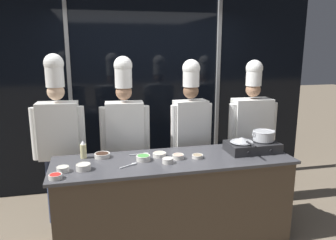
# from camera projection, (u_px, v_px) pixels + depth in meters

# --- Properties ---
(ground_plane) EXTENTS (24.00, 24.00, 0.00)m
(ground_plane) POSITION_uv_depth(u_px,v_px,m) (173.00, 238.00, 3.53)
(ground_plane) COLOR #7F705B
(window_wall_back) EXTENTS (4.94, 0.09, 2.70)m
(window_wall_back) POSITION_uv_depth(u_px,v_px,m) (147.00, 94.00, 4.66)
(window_wall_back) COLOR black
(window_wall_back) RESTS_ON ground_plane
(demo_counter) EXTENTS (2.43, 0.74, 0.90)m
(demo_counter) POSITION_uv_depth(u_px,v_px,m) (174.00, 199.00, 3.43)
(demo_counter) COLOR #4C3D2D
(demo_counter) RESTS_ON ground_plane
(portable_stove) EXTENTS (0.55, 0.34, 0.12)m
(portable_stove) POSITION_uv_depth(u_px,v_px,m) (252.00, 147.00, 3.55)
(portable_stove) COLOR #28282B
(portable_stove) RESTS_ON demo_counter
(frying_pan) EXTENTS (0.25, 0.42, 0.05)m
(frying_pan) POSITION_uv_depth(u_px,v_px,m) (242.00, 140.00, 3.49)
(frying_pan) COLOR #ADAFB5
(frying_pan) RESTS_ON portable_stove
(stock_pot) EXTENTS (0.26, 0.23, 0.11)m
(stock_pot) POSITION_uv_depth(u_px,v_px,m) (264.00, 135.00, 3.55)
(stock_pot) COLOR #B7BABF
(stock_pot) RESTS_ON portable_stove
(squeeze_bottle_oil) EXTENTS (0.06, 0.06, 0.19)m
(squeeze_bottle_oil) POSITION_uv_depth(u_px,v_px,m) (83.00, 150.00, 3.33)
(squeeze_bottle_oil) COLOR beige
(squeeze_bottle_oil) RESTS_ON demo_counter
(prep_bowl_scallions) EXTENTS (0.14, 0.14, 0.06)m
(prep_bowl_scallions) POSITION_uv_depth(u_px,v_px,m) (143.00, 158.00, 3.27)
(prep_bowl_scallions) COLOR silver
(prep_bowl_scallions) RESTS_ON demo_counter
(prep_bowl_bean_sprouts) EXTENTS (0.11, 0.11, 0.05)m
(prep_bowl_bean_sprouts) POSITION_uv_depth(u_px,v_px,m) (63.00, 169.00, 2.98)
(prep_bowl_bean_sprouts) COLOR silver
(prep_bowl_bean_sprouts) RESTS_ON demo_counter
(prep_bowl_chicken) EXTENTS (0.14, 0.14, 0.04)m
(prep_bowl_chicken) POSITION_uv_depth(u_px,v_px,m) (159.00, 154.00, 3.39)
(prep_bowl_chicken) COLOR silver
(prep_bowl_chicken) RESTS_ON demo_counter
(prep_bowl_rice) EXTENTS (0.11, 0.11, 0.05)m
(prep_bowl_rice) POSITION_uv_depth(u_px,v_px,m) (168.00, 160.00, 3.20)
(prep_bowl_rice) COLOR silver
(prep_bowl_rice) RESTS_ON demo_counter
(prep_bowl_garlic) EXTENTS (0.14, 0.14, 0.06)m
(prep_bowl_garlic) POSITION_uv_depth(u_px,v_px,m) (83.00, 167.00, 3.02)
(prep_bowl_garlic) COLOR silver
(prep_bowl_garlic) RESTS_ON demo_counter
(prep_bowl_shrimp) EXTENTS (0.12, 0.12, 0.05)m
(prep_bowl_shrimp) POSITION_uv_depth(u_px,v_px,m) (178.00, 156.00, 3.32)
(prep_bowl_shrimp) COLOR silver
(prep_bowl_shrimp) RESTS_ON demo_counter
(prep_bowl_bell_pepper) EXTENTS (0.12, 0.12, 0.04)m
(prep_bowl_bell_pepper) POSITION_uv_depth(u_px,v_px,m) (55.00, 176.00, 2.82)
(prep_bowl_bell_pepper) COLOR silver
(prep_bowl_bell_pepper) RESTS_ON demo_counter
(prep_bowl_mushrooms) EXTENTS (0.11, 0.11, 0.04)m
(prep_bowl_mushrooms) POSITION_uv_depth(u_px,v_px,m) (198.00, 156.00, 3.35)
(prep_bowl_mushrooms) COLOR silver
(prep_bowl_mushrooms) RESTS_ON demo_counter
(prep_bowl_soy_glaze) EXTENTS (0.16, 0.16, 0.05)m
(prep_bowl_soy_glaze) POSITION_uv_depth(u_px,v_px,m) (102.00, 155.00, 3.36)
(prep_bowl_soy_glaze) COLOR silver
(prep_bowl_soy_glaze) RESTS_ON demo_counter
(serving_spoon_slotted) EXTENTS (0.19, 0.13, 0.02)m
(serving_spoon_slotted) POSITION_uv_depth(u_px,v_px,m) (132.00, 164.00, 3.15)
(serving_spoon_slotted) COLOR #B2B5BA
(serving_spoon_slotted) RESTS_ON demo_counter
(serving_spoon_solid) EXTENTS (0.21, 0.05, 0.02)m
(serving_spoon_solid) POSITION_uv_depth(u_px,v_px,m) (143.00, 154.00, 3.46)
(serving_spoon_solid) COLOR #B2B5BA
(serving_spoon_solid) RESTS_ON demo_counter
(chef_head) EXTENTS (0.58, 0.26, 1.95)m
(chef_head) POSITION_uv_depth(u_px,v_px,m) (59.00, 130.00, 3.64)
(chef_head) COLOR #2D3856
(chef_head) RESTS_ON ground_plane
(chef_sous) EXTENTS (0.57, 0.26, 1.91)m
(chef_sous) POSITION_uv_depth(u_px,v_px,m) (125.00, 128.00, 3.81)
(chef_sous) COLOR #4C4C51
(chef_sous) RESTS_ON ground_plane
(chef_line) EXTENTS (0.52, 0.23, 1.87)m
(chef_line) POSITION_uv_depth(u_px,v_px,m) (190.00, 124.00, 3.93)
(chef_line) COLOR #2D3856
(chef_line) RESTS_ON ground_plane
(chef_pastry) EXTENTS (0.63, 0.27, 1.86)m
(chef_pastry) POSITION_uv_depth(u_px,v_px,m) (251.00, 125.00, 4.13)
(chef_pastry) COLOR #4C4C51
(chef_pastry) RESTS_ON ground_plane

